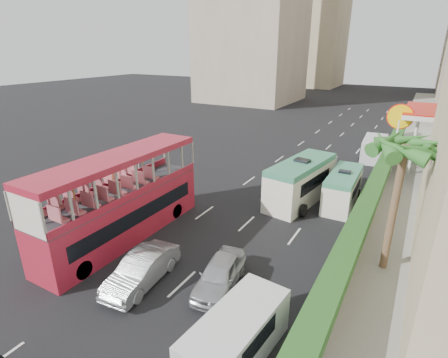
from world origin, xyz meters
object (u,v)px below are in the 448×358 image
Objects in this scene: car_silver_lane_a at (143,282)px; panel_van_far at (374,149)px; van_asset at (324,168)px; minibus_far at (343,189)px; car_silver_lane_b at (220,287)px; double_decker_bus at (122,198)px; palm_tree at (393,210)px; minibus_near at (300,182)px; panel_van_near at (236,337)px; shell_station at (440,141)px.

panel_van_far is (6.69, 26.69, 1.05)m from car_silver_lane_a.
van_asset is 8.13m from minibus_far.
car_silver_lane_b is (3.39, 1.56, 0.00)m from car_silver_lane_a.
double_decker_bus is 14.39m from palm_tree.
minibus_near is 9.03m from palm_tree.
panel_van_near is at bearing -61.45° from car_silver_lane_b.
double_decker_bus is 2.45× the size of car_silver_lane_a.
palm_tree is 19.14m from shell_station.
panel_van_far is (3.48, 5.37, 1.05)m from van_asset.
minibus_near reaches higher than panel_van_near.
palm_tree reaches higher than minibus_near.
car_silver_lane_a is 0.95× the size of panel_van_near.
minibus_near is 14.74m from panel_van_near.
panel_van_far is at bearing 66.08° from double_decker_bus.
car_silver_lane_b is 0.65× the size of palm_tree.
double_decker_bus is at bearing 138.62° from car_silver_lane_a.
car_silver_lane_a is 0.82× the size of minibus_far.
panel_van_far is 5.74m from shell_station.
van_asset is at bearing 76.22° from car_silver_lane_a.
car_silver_lane_a is 12.51m from palm_tree.
car_silver_lane_b is 0.52× the size of shell_station.
car_silver_lane_a is 28.67m from shell_station.
minibus_far is (3.11, -7.42, 1.21)m from van_asset.
palm_tree reaches higher than car_silver_lane_b.
minibus_near is at bearing 79.40° from car_silver_lane_b.
double_decker_bus is 5.44m from car_silver_lane_a.
car_silver_lane_a reaches higher than van_asset.
shell_station reaches higher than van_asset.
palm_tree is at bearing -34.93° from minibus_near.
panel_van_near reaches higher than car_silver_lane_b.
double_decker_bus is 2.10× the size of panel_van_far.
palm_tree reaches higher than minibus_far.
double_decker_bus reaches higher than car_silver_lane_a.
panel_van_far reaches higher than van_asset.
minibus_far is at bearing 66.65° from car_silver_lane_b.
palm_tree is (6.52, 5.28, 3.38)m from car_silver_lane_b.
minibus_near is at bearing 53.75° from double_decker_bus.
car_silver_lane_a is at bearing -36.15° from double_decker_bus.
panel_van_far is at bearing 99.21° from palm_tree.
shell_station reaches higher than panel_van_far.
car_silver_lane_b is at bearing -100.66° from panel_van_far.
minibus_near reaches higher than panel_van_far.
shell_station is at bearing -12.09° from panel_van_far.
car_silver_lane_a is 0.70× the size of palm_tree.
panel_van_near is (2.41, -14.53, -0.58)m from minibus_near.
minibus_near reaches higher than car_silver_lane_b.
palm_tree reaches higher than van_asset.
car_silver_lane_b is 9.04m from palm_tree.
double_decker_bus is at bearing 161.38° from panel_van_near.
double_decker_bus is at bearing -133.79° from minibus_far.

